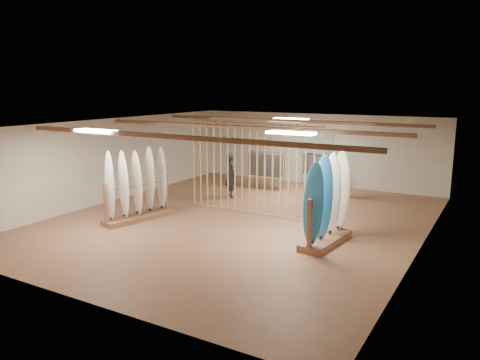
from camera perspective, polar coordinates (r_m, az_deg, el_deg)
The scene contains 16 objects.
floor at distance 13.75m, azimuth 0.00°, elevation -4.91°, with size 12.00×12.00×0.00m, color #8D6144.
ceiling at distance 13.24m, azimuth 0.00°, elevation 6.80°, with size 12.00×12.00×0.00m, color gray.
wall_back at distance 18.80m, azimuth 9.24°, elevation 3.71°, with size 12.00×12.00×0.00m, color beige.
wall_front at distance 8.90m, azimuth -19.86°, elevation -5.31°, with size 12.00×12.00×0.00m, color beige.
wall_left at distance 16.48m, azimuth -15.23°, elevation 2.40°, with size 12.00×12.00×0.00m, color beige.
wall_right at distance 11.79m, azimuth 21.53°, elevation -1.44°, with size 12.00×12.00×0.00m, color beige.
ceiling_slats at distance 13.25m, azimuth 0.00°, elevation 6.46°, with size 9.50×6.12×0.10m, color brown.
light_panels at distance 13.25m, azimuth 0.00°, elevation 6.54°, with size 1.20×0.35×0.06m, color white.
bamboo_partition at distance 14.11m, azimuth 1.63°, elevation 1.35°, with size 4.45×0.05×2.78m.
poster at distance 18.75m, azimuth 9.23°, elevation 4.31°, with size 1.40×0.03×0.90m, color teal.
rack_left at distance 13.91m, azimuth -12.39°, elevation -2.01°, with size 1.06×2.23×2.06m.
rack_right at distance 11.72m, azimuth 10.50°, elevation -4.20°, with size 0.78×1.94×2.21m.
clothing_rack_a at distance 17.60m, azimuth 3.10°, elevation 1.90°, with size 1.39×0.38×1.49m.
clothing_rack_b at distance 18.21m, azimuth 9.42°, elevation 1.79°, with size 1.20×0.67×1.34m.
shopper_a at distance 16.37m, azimuth -1.13°, elevation 0.92°, with size 0.65×0.44×1.77m, color #212228.
shopper_b at distance 16.65m, azimuth 11.69°, elevation 0.87°, with size 0.86×0.67×1.78m, color #3F3831.
Camera 1 is at (6.62, -11.42, 3.84)m, focal length 35.00 mm.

